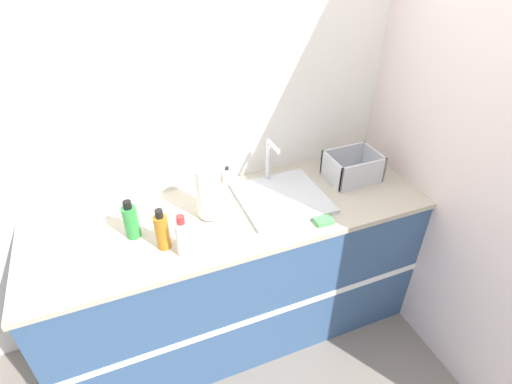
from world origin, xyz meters
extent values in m
plane|color=slate|center=(0.00, 0.00, 0.00)|extent=(12.00, 12.00, 0.00)
cube|color=silver|center=(0.00, 0.68, 1.30)|extent=(4.47, 0.06, 2.60)
cube|color=silver|center=(1.07, 0.33, 1.30)|extent=(0.06, 2.65, 2.60)
cube|color=#33517A|center=(0.00, 0.33, 0.45)|extent=(2.07, 0.65, 0.90)
cube|color=white|center=(0.00, 0.00, 0.45)|extent=(2.07, 0.01, 0.04)
cube|color=#B2A893|center=(0.00, 0.33, 0.91)|extent=(2.10, 0.68, 0.03)
cube|color=silver|center=(0.28, 0.33, 0.94)|extent=(0.45, 0.44, 0.02)
cylinder|color=silver|center=(0.28, 0.53, 1.07)|extent=(0.02, 0.02, 0.24)
cylinder|color=silver|center=(0.28, 0.46, 1.19)|extent=(0.02, 0.14, 0.02)
cylinder|color=#4C4C51|center=(-0.12, 0.35, 0.93)|extent=(0.09, 0.09, 0.01)
cylinder|color=white|center=(-0.12, 0.35, 1.07)|extent=(0.13, 0.13, 0.27)
cube|color=#B7BABF|center=(0.75, 0.38, 0.93)|extent=(0.29, 0.22, 0.01)
cube|color=#B7BABF|center=(0.75, 0.27, 1.01)|extent=(0.29, 0.01, 0.15)
cube|color=#B7BABF|center=(0.75, 0.48, 1.01)|extent=(0.29, 0.01, 0.15)
cube|color=#B7BABF|center=(0.61, 0.38, 1.01)|extent=(0.01, 0.22, 0.15)
cube|color=#B7BABF|center=(0.89, 0.38, 1.01)|extent=(0.01, 0.22, 0.15)
cylinder|color=white|center=(-0.31, 0.12, 1.01)|extent=(0.07, 0.07, 0.18)
cylinder|color=red|center=(-0.31, 0.12, 1.12)|extent=(0.04, 0.04, 0.04)
cylinder|color=#B26B19|center=(-0.39, 0.20, 1.01)|extent=(0.06, 0.06, 0.18)
cylinder|color=black|center=(-0.39, 0.20, 1.12)|extent=(0.04, 0.04, 0.04)
cylinder|color=#2D8C3D|center=(-0.51, 0.33, 1.01)|extent=(0.07, 0.07, 0.17)
cylinder|color=black|center=(-0.51, 0.33, 1.11)|extent=(0.04, 0.04, 0.04)
cylinder|color=silver|center=(0.05, 0.59, 0.97)|extent=(0.05, 0.05, 0.10)
cylinder|color=black|center=(0.05, 0.59, 1.03)|extent=(0.02, 0.02, 0.02)
cube|color=#4CB259|center=(0.39, 0.07, 0.94)|extent=(0.09, 0.06, 0.02)
camera|label=1|loc=(-0.50, -1.24, 2.21)|focal=28.00mm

